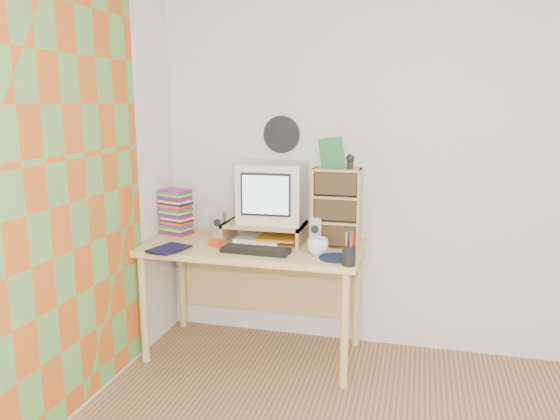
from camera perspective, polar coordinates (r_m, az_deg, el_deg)
The scene contains 19 objects.
back_wall at distance 3.63m, azimuth 14.67°, elevation 4.59°, with size 3.50×3.50×0.00m, color silver.
curtain at distance 2.93m, azimuth -21.17°, elevation 0.66°, with size 2.20×2.20×0.00m, color #BF551B.
wall_disc at distance 3.71m, azimuth 0.16°, elevation 7.90°, with size 0.25×0.25×0.02m, color black.
desk at distance 3.60m, azimuth -2.53°, elevation -5.40°, with size 1.40×0.70×0.75m.
monitor_riser at distance 3.57m, azimuth -1.62°, elevation -1.77°, with size 0.52×0.30×0.12m.
crt_monitor at distance 3.56m, azimuth -0.82°, elevation 1.83°, with size 0.41×0.41×0.39m, color beige.
speaker_left at distance 3.62m, azimuth -6.34°, elevation -1.62°, with size 0.07×0.07×0.19m, color #B1B0B5.
speaker_right at distance 3.42m, azimuth 3.77°, elevation -2.33°, with size 0.07×0.07×0.19m, color #B1B0B5.
keyboard at distance 3.32m, azimuth -2.54°, elevation -4.23°, with size 0.42×0.14×0.03m, color black.
dvd_stack at distance 3.82m, azimuth -10.78°, elevation -0.49°, with size 0.19×0.13×0.27m, color brown, non-canonical shape.
cd_rack at distance 3.42m, azimuth 5.94°, elevation 0.24°, with size 0.30×0.16×0.50m, color tan.
mug at distance 3.28m, azimuth 3.97°, elevation -3.79°, with size 0.13×0.13×0.10m, color white.
diary at distance 3.48m, azimuth -12.64°, elevation -3.63°, with size 0.22×0.16×0.04m, color #0E0E33.
mousepad at distance 3.22m, azimuth 6.00°, elevation -5.00°, with size 0.22×0.22×0.00m, color #0F1533.
pen_cup at distance 3.07m, azimuth 7.21°, elevation -4.40°, with size 0.08×0.08×0.15m, color black, non-canonical shape.
papers at distance 3.57m, azimuth -1.36°, elevation -3.00°, with size 0.30×0.22×0.04m, color white, non-canonical shape.
red_box at distance 3.47m, azimuth -6.71°, elevation -3.46°, with size 0.08×0.05×0.04m, color red.
game_box at distance 3.38m, azimuth 5.44°, elevation 5.95°, with size 0.15×0.03×0.19m, color #18542B.
webcam at distance 3.36m, azimuth 7.34°, elevation 5.05°, with size 0.05×0.05×0.09m, color black, non-canonical shape.
Camera 1 is at (-0.01, -1.85, 1.66)m, focal length 35.00 mm.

